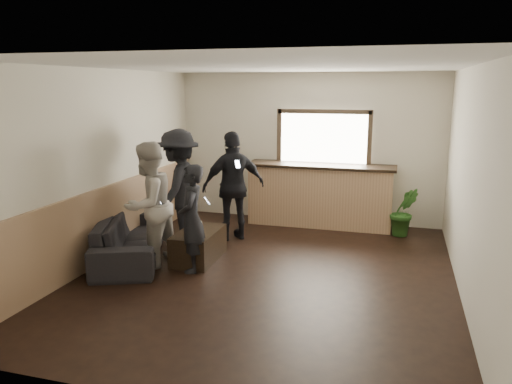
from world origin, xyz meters
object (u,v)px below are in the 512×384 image
(person_a, at_px, (192,218))
(person_b, at_px, (149,205))
(coffee_table, at_px, (199,245))
(potted_plant, at_px, (404,212))
(person_d, at_px, (234,186))
(cup_b, at_px, (199,232))
(sofa, at_px, (131,237))
(person_c, at_px, (179,188))
(cup_a, at_px, (198,224))
(bar_counter, at_px, (320,191))

(person_a, relative_size, person_b, 0.84)
(coffee_table, distance_m, person_b, 0.98)
(potted_plant, relative_size, person_d, 0.47)
(cup_b, bearing_deg, person_a, -89.54)
(sofa, bearing_deg, person_c, -51.75)
(person_d, bearing_deg, person_b, 27.69)
(person_d, bearing_deg, sofa, 11.19)
(person_c, xyz_separation_m, person_d, (0.75, 0.54, -0.03))
(cup_a, relative_size, cup_b, 1.36)
(coffee_table, bearing_deg, sofa, -170.01)
(potted_plant, bearing_deg, bar_counter, 168.92)
(potted_plant, bearing_deg, coffee_table, -144.06)
(coffee_table, height_order, person_c, person_c)
(cup_b, xyz_separation_m, person_d, (0.09, 1.31, 0.43))
(cup_a, xyz_separation_m, cup_b, (0.16, -0.33, -0.01))
(cup_a, height_order, person_d, person_d)
(cup_b, distance_m, person_b, 0.82)
(coffee_table, height_order, person_b, person_b)
(coffee_table, relative_size, person_c, 0.53)
(person_c, bearing_deg, cup_b, 39.62)
(potted_plant, height_order, person_b, person_b)
(bar_counter, relative_size, person_a, 1.79)
(sofa, distance_m, person_c, 1.10)
(coffee_table, xyz_separation_m, cup_a, (-0.08, 0.17, 0.27))
(cup_a, distance_m, potted_plant, 3.59)
(sofa, bearing_deg, cup_a, -91.54)
(coffee_table, height_order, person_a, person_a)
(cup_b, relative_size, person_b, 0.05)
(coffee_table, relative_size, potted_plant, 1.17)
(sofa, xyz_separation_m, coffee_table, (1.02, 0.18, -0.10))
(person_b, bearing_deg, person_c, -168.39)
(cup_b, bearing_deg, person_d, 86.27)
(person_a, bearing_deg, coffee_table, 176.02)
(person_b, distance_m, person_d, 1.73)
(cup_b, relative_size, person_c, 0.05)
(cup_b, height_order, person_a, person_a)
(person_a, height_order, person_b, person_b)
(bar_counter, xyz_separation_m, person_b, (-2.00, -2.83, 0.26))
(coffee_table, bearing_deg, person_a, -78.11)
(person_c, bearing_deg, coffee_table, 42.29)
(cup_b, relative_size, person_d, 0.05)
(coffee_table, xyz_separation_m, person_c, (-0.57, 0.61, 0.72))
(cup_a, bearing_deg, person_c, 138.84)
(coffee_table, xyz_separation_m, person_a, (0.09, -0.43, 0.53))
(bar_counter, xyz_separation_m, sofa, (-2.45, -2.60, -0.32))
(sofa, height_order, person_b, person_b)
(bar_counter, distance_m, cup_a, 2.71)
(cup_a, distance_m, cup_b, 0.37)
(person_b, height_order, person_c, person_c)
(bar_counter, distance_m, potted_plant, 1.55)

